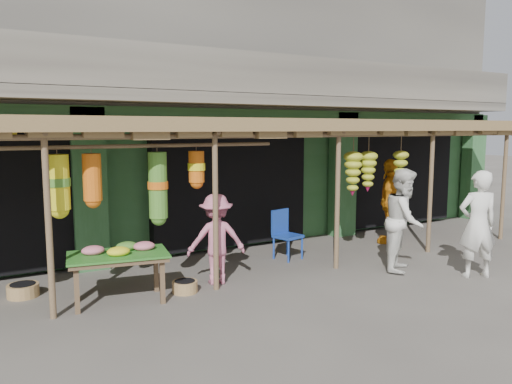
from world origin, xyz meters
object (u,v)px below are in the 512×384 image
person_right (404,220)px  person_shopper (216,239)px  person_front (478,224)px  blue_chair (285,231)px  person_vendor (390,201)px  flower_table (119,256)px

person_right → person_shopper: bearing=126.9°
person_front → person_shopper: (-4.13, 1.99, -0.19)m
person_front → person_right: bearing=-26.1°
person_right → person_shopper: person_right is taller
person_right → blue_chair: bearing=92.4°
person_shopper → blue_chair: bearing=-141.3°
blue_chair → person_shopper: (-1.90, -0.79, 0.21)m
person_vendor → person_front: bearing=40.0°
flower_table → person_vendor: 6.47m
flower_table → blue_chair: size_ratio=1.60×
person_right → person_shopper: size_ratio=1.24×
person_front → person_shopper: person_front is taller
person_front → person_vendor: bearing=-78.1°
blue_chair → person_front: 3.58m
blue_chair → person_front: (2.22, -2.78, 0.40)m
person_vendor → person_right: bearing=14.5°
flower_table → person_front: (5.79, -1.90, 0.24)m
person_vendor → person_shopper: size_ratio=1.27×
person_vendor → person_shopper: person_vendor is taller
flower_table → person_right: (5.01, -0.94, 0.24)m
blue_chair → person_right: person_right is taller
flower_table → person_right: size_ratio=0.84×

